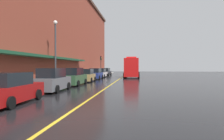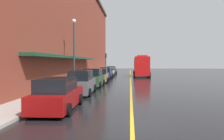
# 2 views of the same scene
# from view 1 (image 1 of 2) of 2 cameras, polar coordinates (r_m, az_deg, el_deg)

# --- Properties ---
(ground_plane) EXTENTS (112.00, 112.00, 0.00)m
(ground_plane) POSITION_cam_1_polar(r_m,az_deg,el_deg) (33.18, 1.95, -2.58)
(ground_plane) COLOR black
(sidewalk_left) EXTENTS (2.40, 70.00, 0.15)m
(sidewalk_left) POSITION_cam_1_polar(r_m,az_deg,el_deg) (34.30, -8.43, -2.35)
(sidewalk_left) COLOR #ADA8A0
(sidewalk_left) RESTS_ON ground
(lane_center_stripe) EXTENTS (0.16, 70.00, 0.01)m
(lane_center_stripe) POSITION_cam_1_polar(r_m,az_deg,el_deg) (33.18, 1.95, -2.58)
(lane_center_stripe) COLOR gold
(lane_center_stripe) RESTS_ON ground
(brick_building_left) EXTENTS (9.51, 64.00, 16.70)m
(brick_building_left) POSITION_cam_1_polar(r_m,az_deg,el_deg) (35.70, -17.40, 11.10)
(brick_building_left) COLOR brown
(brick_building_left) RESTS_ON ground
(parked_car_0) EXTENTS (2.20, 4.81, 1.72)m
(parked_car_0) POSITION_cam_1_polar(r_m,az_deg,el_deg) (12.52, -26.64, -4.78)
(parked_car_0) COLOR maroon
(parked_car_0) RESTS_ON ground
(parked_car_1) EXTENTS (2.05, 4.55, 1.92)m
(parked_car_1) POSITION_cam_1_polar(r_m,az_deg,el_deg) (17.64, -16.18, -2.83)
(parked_car_1) COLOR #595B60
(parked_car_1) RESTS_ON ground
(parked_car_2) EXTENTS (2.04, 4.56, 1.91)m
(parked_car_2) POSITION_cam_1_polar(r_m,az_deg,el_deg) (22.82, -10.56, -1.98)
(parked_car_2) COLOR #2D5133
(parked_car_2) RESTS_ON ground
(parked_car_3) EXTENTS (2.14, 4.35, 1.74)m
(parked_car_3) POSITION_cam_1_polar(r_m,az_deg,el_deg) (27.95, -7.13, -1.58)
(parked_car_3) COLOR #A5844C
(parked_car_3) RESTS_ON ground
(parked_car_4) EXTENTS (2.01, 4.17, 1.78)m
(parked_car_4) POSITION_cam_1_polar(r_m,az_deg,el_deg) (33.76, -4.58, -1.12)
(parked_car_4) COLOR navy
(parked_car_4) RESTS_ON ground
(parked_car_5) EXTENTS (2.16, 4.73, 1.66)m
(parked_car_5) POSITION_cam_1_polar(r_m,az_deg,el_deg) (39.12, -3.14, -0.90)
(parked_car_5) COLOR silver
(parked_car_5) RESTS_ON ground
(parked_car_6) EXTENTS (2.13, 4.94, 1.73)m
(parked_car_6) POSITION_cam_1_polar(r_m,az_deg,el_deg) (45.28, -1.77, -0.62)
(parked_car_6) COLOR black
(parked_car_6) RESTS_ON ground
(fire_truck) EXTENTS (2.81, 7.54, 3.74)m
(fire_truck) POSITION_cam_1_polar(r_m,az_deg,el_deg) (38.10, 5.53, 0.54)
(fire_truck) COLOR red
(fire_truck) RESTS_ON ground
(parking_meter_0) EXTENTS (0.14, 0.18, 1.33)m
(parking_meter_0) POSITION_cam_1_polar(r_m,az_deg,el_deg) (39.45, -5.08, -0.49)
(parking_meter_0) COLOR #4C4C51
(parking_meter_0) RESTS_ON sidewalk_left
(parking_meter_1) EXTENTS (0.14, 0.18, 1.33)m
(parking_meter_1) POSITION_cam_1_polar(r_m,az_deg,el_deg) (42.13, -4.29, -0.40)
(parking_meter_1) COLOR #4C4C51
(parking_meter_1) RESTS_ON sidewalk_left
(street_lamp_left) EXTENTS (0.44, 0.44, 6.94)m
(street_lamp_left) POSITION_cam_1_polar(r_m,az_deg,el_deg) (23.45, -15.42, 6.69)
(street_lamp_left) COLOR #33383D
(street_lamp_left) RESTS_ON sidewalk_left
(traffic_light_near) EXTENTS (0.38, 0.36, 4.30)m
(traffic_light_near) POSITION_cam_1_polar(r_m,az_deg,el_deg) (46.64, -3.10, 2.31)
(traffic_light_near) COLOR #232326
(traffic_light_near) RESTS_ON sidewalk_left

